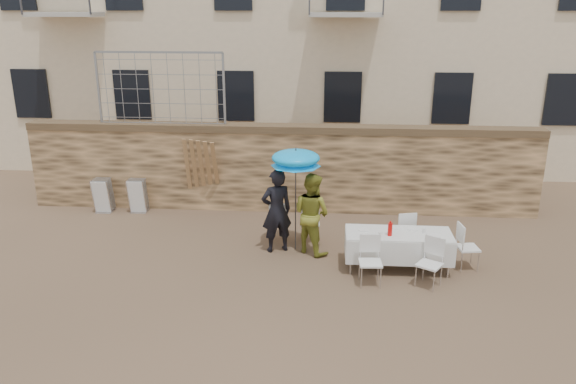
# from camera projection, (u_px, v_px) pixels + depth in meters

# --- Properties ---
(ground) EXTENTS (80.00, 80.00, 0.00)m
(ground) POSITION_uv_depth(u_px,v_px,m) (257.00, 304.00, 10.04)
(ground) COLOR brown
(ground) RESTS_ON ground
(stone_wall) EXTENTS (13.00, 0.50, 2.20)m
(stone_wall) POSITION_uv_depth(u_px,v_px,m) (281.00, 169.00, 14.42)
(stone_wall) COLOR olive
(stone_wall) RESTS_ON ground
(chain_link_fence) EXTENTS (3.20, 0.06, 1.80)m
(chain_link_fence) POSITION_uv_depth(u_px,v_px,m) (161.00, 89.00, 14.01)
(chain_link_fence) COLOR gray
(chain_link_fence) RESTS_ON stone_wall
(man_suit) EXTENTS (0.79, 0.67, 1.84)m
(man_suit) POSITION_uv_depth(u_px,v_px,m) (277.00, 211.00, 11.96)
(man_suit) COLOR black
(man_suit) RESTS_ON ground
(woman_dress) EXTENTS (1.09, 1.06, 1.77)m
(woman_dress) POSITION_uv_depth(u_px,v_px,m) (312.00, 213.00, 11.92)
(woman_dress) COLOR gold
(woman_dress) RESTS_ON ground
(umbrella) EXTENTS (1.06, 1.06, 2.12)m
(umbrella) POSITION_uv_depth(u_px,v_px,m) (296.00, 161.00, 11.69)
(umbrella) COLOR #3F3F44
(umbrella) RESTS_ON ground
(couple_chair_left) EXTENTS (0.49, 0.49, 0.96)m
(couple_chair_left) POSITION_uv_depth(u_px,v_px,m) (279.00, 221.00, 12.62)
(couple_chair_left) COLOR white
(couple_chair_left) RESTS_ON ground
(couple_chair_right) EXTENTS (0.51, 0.51, 0.96)m
(couple_chair_right) POSITION_uv_depth(u_px,v_px,m) (310.00, 222.00, 12.57)
(couple_chair_right) COLOR white
(couple_chair_right) RESTS_ON ground
(banquet_table) EXTENTS (2.10, 0.85, 0.78)m
(banquet_table) POSITION_uv_depth(u_px,v_px,m) (399.00, 235.00, 11.19)
(banquet_table) COLOR silver
(banquet_table) RESTS_ON ground
(soda_bottle) EXTENTS (0.09, 0.09, 0.26)m
(soda_bottle) POSITION_uv_depth(u_px,v_px,m) (390.00, 229.00, 11.01)
(soda_bottle) COLOR red
(soda_bottle) RESTS_ON banquet_table
(table_chair_front_left) EXTENTS (0.51, 0.51, 0.96)m
(table_chair_front_left) POSITION_uv_depth(u_px,v_px,m) (371.00, 262.00, 10.60)
(table_chair_front_left) COLOR white
(table_chair_front_left) RESTS_ON ground
(table_chair_front_right) EXTENTS (0.66, 0.66, 0.96)m
(table_chair_front_right) POSITION_uv_depth(u_px,v_px,m) (429.00, 263.00, 10.53)
(table_chair_front_right) COLOR white
(table_chair_front_right) RESTS_ON ground
(table_chair_back) EXTENTS (0.59, 0.59, 0.96)m
(table_chair_back) POSITION_uv_depth(u_px,v_px,m) (403.00, 232.00, 12.02)
(table_chair_back) COLOR white
(table_chair_back) RESTS_ON ground
(table_chair_side) EXTENTS (0.54, 0.54, 0.96)m
(table_chair_side) POSITION_uv_depth(u_px,v_px,m) (468.00, 246.00, 11.27)
(table_chair_side) COLOR white
(table_chair_side) RESTS_ON ground
(chair_stack_left) EXTENTS (0.46, 0.47, 0.92)m
(chair_stack_left) POSITION_uv_depth(u_px,v_px,m) (106.00, 193.00, 14.56)
(chair_stack_left) COLOR white
(chair_stack_left) RESTS_ON ground
(chair_stack_right) EXTENTS (0.46, 0.40, 0.92)m
(chair_stack_right) POSITION_uv_depth(u_px,v_px,m) (139.00, 194.00, 14.49)
(chair_stack_right) COLOR white
(chair_stack_right) RESTS_ON ground
(wood_planks) EXTENTS (0.70, 0.20, 2.00)m
(wood_planks) POSITION_uv_depth(u_px,v_px,m) (200.00, 174.00, 14.28)
(wood_planks) COLOR #A37749
(wood_planks) RESTS_ON ground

